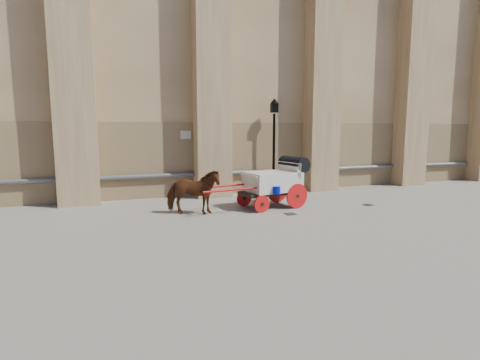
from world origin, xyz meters
name	(u,v)px	position (x,y,z in m)	size (l,w,h in m)	color
ground	(272,213)	(0.00, 0.00, 0.00)	(90.00, 90.00, 0.00)	gray
cathedral	(247,5)	(2.07, 7.81, 9.01)	(44.80, 9.20, 19.20)	tan
horse	(193,192)	(-2.46, 0.67, 0.73)	(0.78, 1.72, 1.45)	#5D2F13
carriage	(276,180)	(0.56, 0.89, 0.95)	(4.13, 1.71, 1.75)	black
street_lamp	(274,143)	(1.66, 3.50, 2.14)	(0.37, 0.37, 4.00)	black
drain_grate_near	(290,214)	(0.49, -0.36, 0.01)	(0.32, 0.32, 0.01)	black
drain_grate_far	(368,205)	(3.83, 0.00, 0.01)	(0.32, 0.32, 0.01)	black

